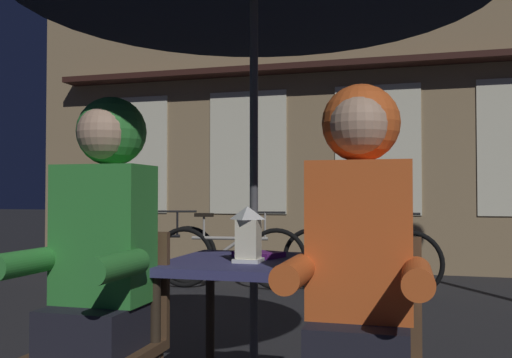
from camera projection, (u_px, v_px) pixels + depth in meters
cafe_table at (254, 284)px, 2.37m from camera, size 0.72×0.72×0.74m
lantern at (247, 233)px, 2.29m from camera, size 0.11×0.11×0.23m
chair_left at (108, 332)px, 2.13m from camera, size 0.40×0.40×0.87m
chair_right at (361, 351)px, 1.88m from camera, size 0.40×0.40×0.87m
person_left_hooded at (101, 240)px, 2.09m from camera, size 0.45×0.56×1.40m
person_right_hooded at (360, 247)px, 1.83m from camera, size 0.45×0.56×1.40m
shopfront_building at (378, 42)px, 7.57m from camera, size 10.00×0.93×6.20m
bicycle_nearest at (143, 253)px, 6.34m from camera, size 1.65×0.43×0.84m
bicycle_second at (229, 257)px, 6.01m from camera, size 1.68×0.23×0.84m
bicycle_third at (359, 259)px, 5.75m from camera, size 1.67×0.24×0.84m
book at (259, 254)px, 2.48m from camera, size 0.24×0.21×0.02m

